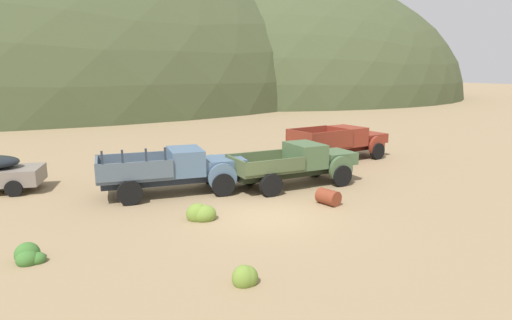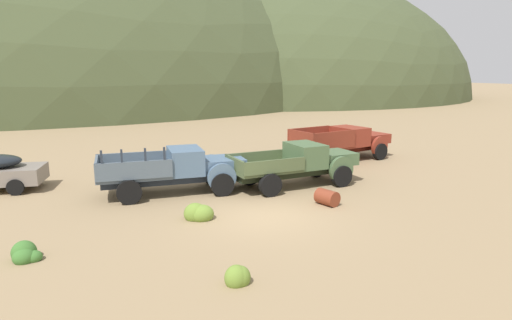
% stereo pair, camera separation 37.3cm
% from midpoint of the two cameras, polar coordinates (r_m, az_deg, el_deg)
% --- Properties ---
extents(ground_plane, '(300.00, 300.00, 0.00)m').
position_cam_midpoint_polar(ground_plane, '(15.62, 0.71, -7.33)').
color(ground_plane, '#937A56').
extents(hill_distant, '(102.30, 86.30, 55.48)m').
position_cam_midpoint_polar(hill_distant, '(85.50, -26.28, 7.04)').
color(hill_distant, '#424C2D').
rests_on(hill_distant, ground).
extents(hill_center, '(79.48, 73.39, 47.24)m').
position_cam_midpoint_polar(hill_center, '(91.82, 0.75, 8.46)').
color(hill_center, '#424C2D').
rests_on(hill_center, ground).
extents(truck_chalk_blue, '(6.15, 2.66, 2.16)m').
position_cam_midpoint_polar(truck_chalk_blue, '(18.54, -10.07, -1.25)').
color(truck_chalk_blue, '#262D39').
rests_on(truck_chalk_blue, ground).
extents(truck_weathered_green, '(5.95, 2.64, 1.89)m').
position_cam_midpoint_polar(truck_weathered_green, '(19.68, 5.67, -0.41)').
color(truck_weathered_green, '#232B1B').
rests_on(truck_weathered_green, ground).
extents(truck_rust_red, '(6.49, 3.37, 1.91)m').
position_cam_midpoint_polar(truck_rust_red, '(25.77, 11.19, 2.35)').
color(truck_rust_red, '#42140D').
rests_on(truck_rust_red, ground).
extents(oil_drum_tipped, '(0.82, 0.99, 0.60)m').
position_cam_midpoint_polar(oil_drum_tipped, '(17.02, 8.82, -4.81)').
color(oil_drum_tipped, brown).
rests_on(oil_drum_tipped, ground).
extents(bush_near_barrel, '(1.03, 0.85, 0.73)m').
position_cam_midpoint_polar(bush_near_barrel, '(15.35, -7.91, -7.03)').
color(bush_near_barrel, olive).
rests_on(bush_near_barrel, ground).
extents(bush_lone_scrub, '(0.65, 0.52, 0.63)m').
position_cam_midpoint_polar(bush_lone_scrub, '(10.90, -2.43, -15.14)').
color(bush_lone_scrub, olive).
rests_on(bush_lone_scrub, ground).
extents(bush_front_left, '(0.77, 0.62, 0.67)m').
position_cam_midpoint_polar(bush_front_left, '(23.36, -2.96, -0.51)').
color(bush_front_left, '#3D702D').
rests_on(bush_front_left, ground).
extents(bush_back_edge, '(0.80, 0.77, 0.67)m').
position_cam_midpoint_polar(bush_back_edge, '(13.59, -28.31, -11.05)').
color(bush_back_edge, '#3D702D').
rests_on(bush_back_edge, ground).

